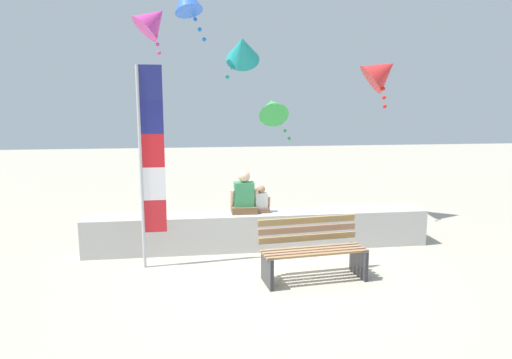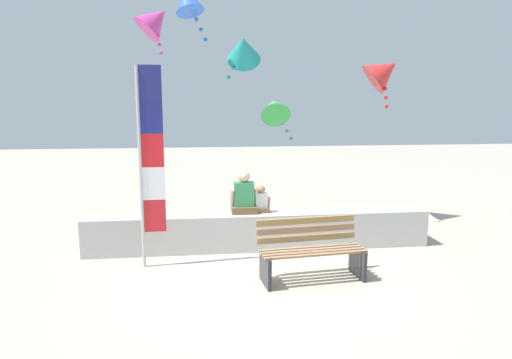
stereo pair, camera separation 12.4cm
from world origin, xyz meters
The scene contains 10 objects.
ground_plane centered at (0.00, 0.00, 0.00)m, with size 40.00×40.00×0.00m, color #B1A895.
seawall_ledge centered at (0.00, 1.14, 0.33)m, with size 6.10×0.61×0.65m, color #B4B2AD.
park_bench centered at (0.58, -0.41, 0.41)m, with size 1.60×0.77×0.88m.
person_adult centered at (-0.27, 1.17, 0.95)m, with size 0.50×0.37×0.77m.
person_child centered at (0.04, 1.17, 0.84)m, with size 0.32×0.23×0.49m.
flag_banner centered at (-1.82, 0.39, 1.76)m, with size 0.39×0.05×3.15m.
kite_magenta centered at (-1.93, 3.64, 4.33)m, with size 1.07×0.93×1.21m.
kite_red centered at (2.83, 2.66, 3.23)m, with size 1.02×0.88×1.22m.
kite_teal centered at (-0.15, 2.45, 3.62)m, with size 0.77×0.92×1.01m.
kite_green centered at (0.69, 3.79, 2.47)m, with size 0.79×0.85×1.20m.
Camera 1 is at (-1.13, -6.75, 2.60)m, focal length 32.10 mm.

